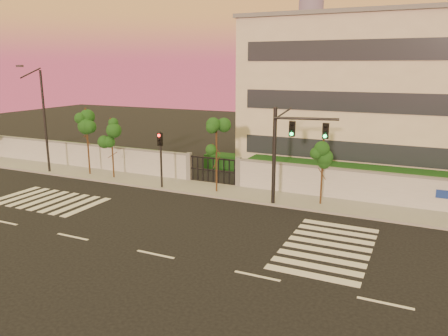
% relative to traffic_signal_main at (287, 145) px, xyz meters
% --- Properties ---
extents(ground, '(120.00, 120.00, 0.00)m').
position_rel_traffic_signal_main_xyz_m(ground, '(-3.29, -9.22, -3.84)').
color(ground, black).
rests_on(ground, ground).
extents(sidewalk, '(60.00, 3.00, 0.15)m').
position_rel_traffic_signal_main_xyz_m(sidewalk, '(-3.29, 1.28, -3.77)').
color(sidewalk, gray).
rests_on(sidewalk, ground).
extents(perimeter_wall, '(60.00, 0.36, 2.20)m').
position_rel_traffic_signal_main_xyz_m(perimeter_wall, '(-3.19, 2.78, -2.77)').
color(perimeter_wall, '#A9ABB0').
rests_on(perimeter_wall, ground).
extents(hedge_row, '(41.00, 4.25, 1.80)m').
position_rel_traffic_signal_main_xyz_m(hedge_row, '(-2.12, 5.52, -3.02)').
color(hedge_row, black).
rests_on(hedge_row, ground).
extents(institutional_building, '(24.40, 12.40, 12.25)m').
position_rel_traffic_signal_main_xyz_m(institutional_building, '(5.71, 12.77, 2.31)').
color(institutional_building, beige).
rests_on(institutional_building, ground).
extents(road_markings, '(57.00, 7.62, 0.02)m').
position_rel_traffic_signal_main_xyz_m(road_markings, '(-4.87, -5.46, -3.83)').
color(road_markings, silver).
rests_on(road_markings, ground).
extents(street_tree_b, '(1.59, 1.26, 5.34)m').
position_rel_traffic_signal_main_xyz_m(street_tree_b, '(-16.28, 1.05, 0.09)').
color(street_tree_b, '#382314').
rests_on(street_tree_b, ground).
extents(street_tree_c, '(1.43, 1.14, 4.69)m').
position_rel_traffic_signal_main_xyz_m(street_tree_c, '(-13.85, 0.96, -0.39)').
color(street_tree_c, '#382314').
rests_on(street_tree_c, ground).
extents(street_tree_d, '(1.45, 1.15, 4.97)m').
position_rel_traffic_signal_main_xyz_m(street_tree_d, '(-5.06, 0.87, -0.19)').
color(street_tree_d, '#382314').
rests_on(street_tree_d, ground).
extents(street_tree_e, '(1.39, 1.11, 4.50)m').
position_rel_traffic_signal_main_xyz_m(street_tree_e, '(1.96, 1.13, -0.53)').
color(street_tree_e, '#382314').
rests_on(street_tree_e, ground).
extents(traffic_signal_main, '(3.82, 0.96, 6.08)m').
position_rel_traffic_signal_main_xyz_m(traffic_signal_main, '(0.00, 0.00, 0.00)').
color(traffic_signal_main, black).
rests_on(traffic_signal_main, ground).
extents(traffic_signal_secondary, '(0.32, 0.32, 4.10)m').
position_rel_traffic_signal_main_xyz_m(traffic_signal_secondary, '(-9.03, 0.15, -1.24)').
color(traffic_signal_secondary, black).
rests_on(traffic_signal_secondary, ground).
extents(streetlight_west, '(0.51, 2.05, 8.52)m').
position_rel_traffic_signal_main_xyz_m(streetlight_west, '(-19.83, 0.11, 0.76)').
color(streetlight_west, black).
rests_on(streetlight_west, ground).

